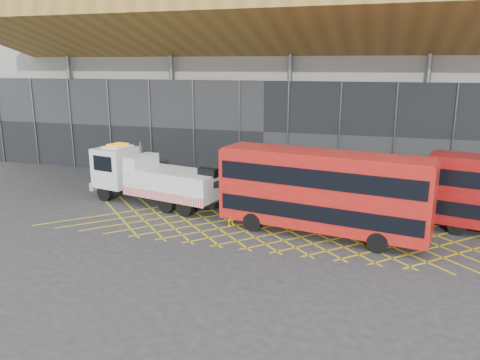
% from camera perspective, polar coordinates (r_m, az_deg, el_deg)
% --- Properties ---
extents(ground_plane, '(120.00, 120.00, 0.00)m').
position_cam_1_polar(ground_plane, '(28.85, -6.60, -4.90)').
color(ground_plane, '#2A2B2D').
extents(road_markings, '(27.96, 7.16, 0.01)m').
position_cam_1_polar(road_markings, '(27.20, 4.35, -6.01)').
color(road_markings, gold).
rests_on(road_markings, ground_plane).
extents(construction_building, '(55.00, 23.97, 18.00)m').
position_cam_1_polar(construction_building, '(44.34, 5.14, 13.50)').
color(construction_building, gray).
rests_on(construction_building, ground_plane).
extents(recovery_truck, '(11.38, 4.82, 3.96)m').
position_cam_1_polar(recovery_truck, '(32.13, -10.78, 0.29)').
color(recovery_truck, black).
rests_on(recovery_truck, ground_plane).
extents(bus_towed, '(11.78, 4.61, 4.68)m').
position_cam_1_polar(bus_towed, '(25.94, 9.97, -1.18)').
color(bus_towed, '#AD140F').
rests_on(bus_towed, ground_plane).
extents(worker, '(0.58, 0.68, 1.57)m').
position_cam_1_polar(worker, '(27.51, -1.08, -4.02)').
color(worker, yellow).
rests_on(worker, ground_plane).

